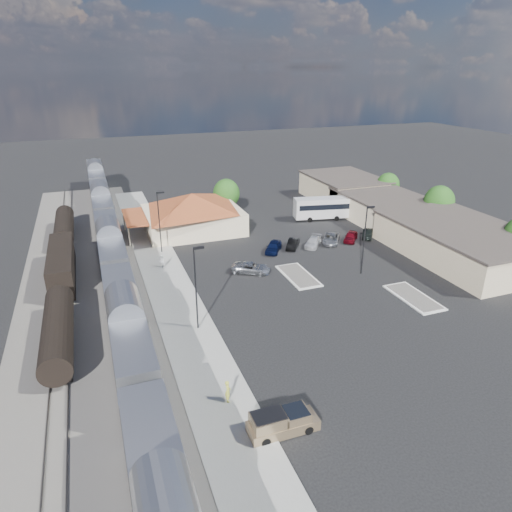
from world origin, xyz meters
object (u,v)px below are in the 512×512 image
object	(u,v)px
suv	(251,268)
coach_bus	(328,207)
station_depot	(192,212)
pickup_truck	(283,422)

from	to	relation	value
suv	coach_bus	world-z (taller)	coach_bus
station_depot	coach_bus	bearing A→B (deg)	-5.41
station_depot	coach_bus	size ratio (longest dim) A/B	1.50
suv	coach_bus	size ratio (longest dim) A/B	0.41
suv	pickup_truck	bearing A→B (deg)	-163.11
suv	coach_bus	distance (m)	26.28
pickup_truck	suv	size ratio (longest dim) A/B	1.04
station_depot	pickup_truck	distance (m)	46.16
pickup_truck	suv	xyz separation A→B (m)	(7.22, 27.05, -0.15)
station_depot	suv	xyz separation A→B (m)	(3.28, -18.88, -2.43)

